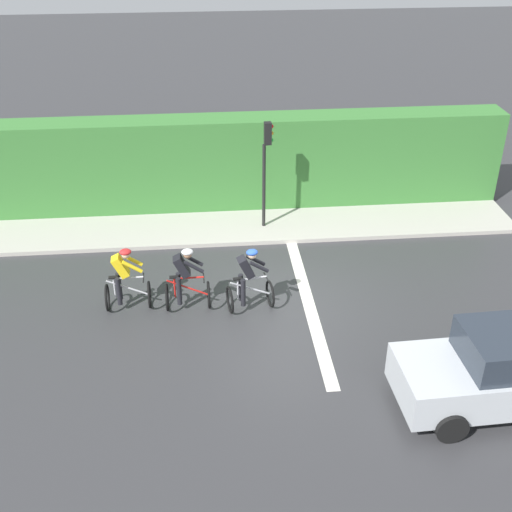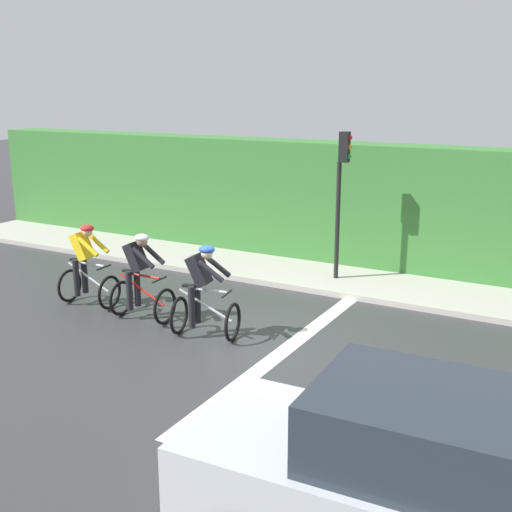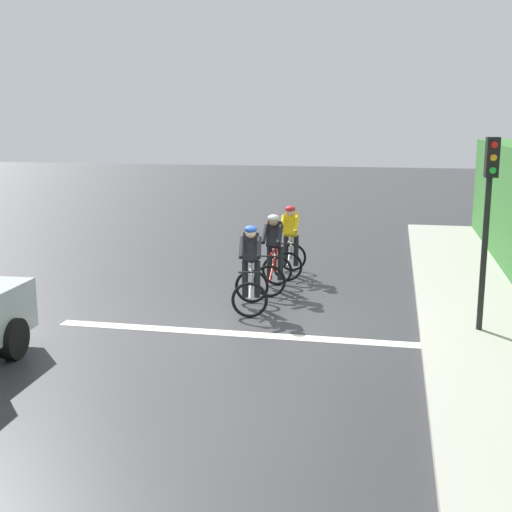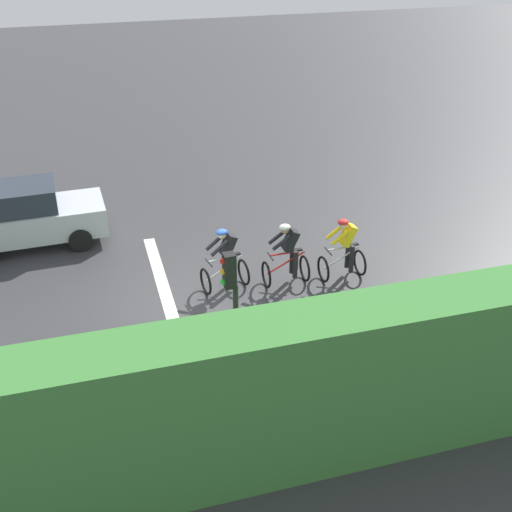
{
  "view_description": "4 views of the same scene",
  "coord_description": "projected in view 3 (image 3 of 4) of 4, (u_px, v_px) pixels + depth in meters",
  "views": [
    {
      "loc": [
        -13.58,
        1.93,
        9.31
      ],
      "look_at": [
        0.9,
        0.59,
        0.76
      ],
      "focal_mm": 45.85,
      "sensor_mm": 36.0,
      "label": 1
    },
    {
      "loc": [
        -9.14,
        -5.05,
        4.24
      ],
      "look_at": [
        0.77,
        0.45,
        1.27
      ],
      "focal_mm": 45.2,
      "sensor_mm": 36.0,
      "label": 2
    },
    {
      "loc": [
        2.27,
        -11.37,
        3.64
      ],
      "look_at": [
        -0.32,
        1.26,
        0.98
      ],
      "focal_mm": 47.16,
      "sensor_mm": 36.0,
      "label": 3
    },
    {
      "loc": [
        12.85,
        -2.15,
        8.54
      ],
      "look_at": [
        0.23,
        1.48,
        1.13
      ],
      "focal_mm": 44.93,
      "sensor_mm": 36.0,
      "label": 4
    }
  ],
  "objects": [
    {
      "name": "cyclist_lead",
      "position": [
        290.0,
        242.0,
        15.64
      ],
      "size": [
        0.73,
        1.11,
        1.66
      ],
      "color": "black",
      "rests_on": "ground"
    },
    {
      "name": "cyclist_mid",
      "position": [
        251.0,
        269.0,
        12.84
      ],
      "size": [
        0.85,
        1.18,
        1.66
      ],
      "color": "black",
      "rests_on": "ground"
    },
    {
      "name": "traffic_light_near_crossing",
      "position": [
        488.0,
        207.0,
        10.92
      ],
      "size": [
        0.21,
        0.31,
        3.34
      ],
      "color": "black",
      "rests_on": "ground"
    },
    {
      "name": "ground_plane",
      "position": [
        259.0,
        324.0,
        12.09
      ],
      "size": [
        80.0,
        80.0,
        0.0
      ],
      "primitive_type": "plane",
      "color": "#333335"
    },
    {
      "name": "road_marking_stop_line",
      "position": [
        252.0,
        335.0,
        11.48
      ],
      "size": [
        7.0,
        0.3,
        0.01
      ],
      "primitive_type": "cube",
      "color": "silver",
      "rests_on": "ground"
    },
    {
      "name": "sidewalk_kerb",
      "position": [
        489.0,
        304.0,
        13.17
      ],
      "size": [
        2.8,
        19.1,
        0.12
      ],
      "primitive_type": "cube",
      "color": "#ADA89E",
      "rests_on": "ground"
    },
    {
      "name": "cyclist_second",
      "position": [
        274.0,
        254.0,
        14.27
      ],
      "size": [
        0.7,
        1.09,
        1.66
      ],
      "color": "black",
      "rests_on": "ground"
    }
  ]
}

